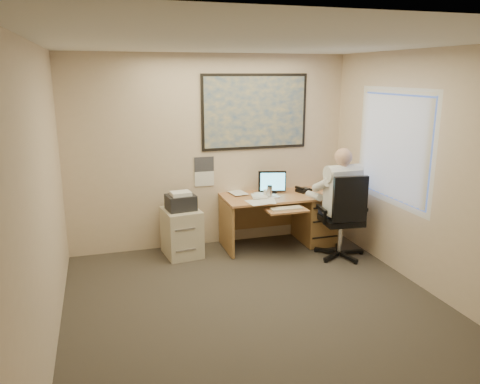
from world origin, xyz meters
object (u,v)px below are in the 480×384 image
object	(u,v)px
office_chair	(343,233)
person	(341,203)
desk	(299,214)
filing_cabinet	(182,228)

from	to	relation	value
office_chair	person	size ratio (longest dim) A/B	0.79
desk	office_chair	distance (m)	0.79
filing_cabinet	office_chair	xyz separation A→B (m)	(2.06, -0.72, -0.04)
desk	filing_cabinet	distance (m)	1.74
desk	person	distance (m)	0.77
person	filing_cabinet	bearing A→B (deg)	159.73
desk	office_chair	world-z (taller)	office_chair
filing_cabinet	person	xyz separation A→B (m)	(2.05, -0.64, 0.36)
desk	filing_cabinet	xyz separation A→B (m)	(-1.74, 0.01, -0.05)
office_chair	person	bearing A→B (deg)	100.29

